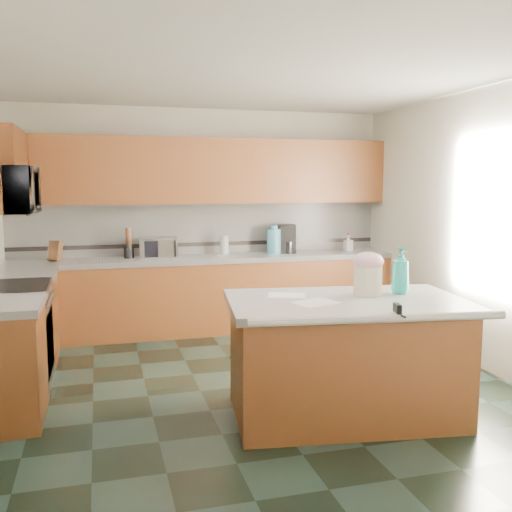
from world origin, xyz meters
name	(u,v)px	position (x,y,z in m)	size (l,w,h in m)	color
floor	(250,386)	(0.00, 0.00, 0.00)	(4.60, 4.60, 0.00)	black
ceiling	(250,73)	(0.00, 0.00, 2.70)	(4.60, 4.60, 0.00)	white
wall_back	(202,219)	(0.00, 2.32, 1.35)	(4.60, 0.04, 2.70)	white
wall_front	(377,277)	(0.00, -2.32, 1.35)	(4.60, 0.04, 2.70)	white
wall_right	(481,229)	(2.32, 0.00, 1.35)	(0.04, 4.60, 2.70)	white
back_base_cab	(208,296)	(0.00, 2.00, 0.43)	(4.60, 0.60, 0.86)	black
back_countertop	(207,259)	(0.00, 2.00, 0.89)	(4.60, 0.64, 0.06)	silver
back_upper_cab	(204,171)	(0.00, 2.13, 1.94)	(4.60, 0.33, 0.78)	black
back_backsplash	(203,228)	(0.00, 2.29, 1.24)	(4.60, 0.02, 0.63)	silver
back_accent_band	(203,244)	(0.00, 2.28, 1.04)	(4.60, 0.01, 0.05)	black
left_base_cab_rear	(25,320)	(-2.00, 1.29, 0.43)	(0.60, 0.82, 0.86)	black
left_counter_rear	(22,275)	(-2.00, 1.29, 0.89)	(0.64, 0.82, 0.06)	silver
left_base_cab_front	(0,367)	(-2.00, -0.24, 0.43)	(0.60, 0.72, 0.86)	black
left_upper_cab_rear	(4,168)	(-2.13, 1.42, 1.94)	(0.33, 1.09, 0.78)	black
range_body	(14,340)	(-2.00, 0.50, 0.44)	(0.60, 0.76, 0.88)	#B7B7BC
range_oven_door	(49,342)	(-1.71, 0.50, 0.40)	(0.02, 0.68, 0.55)	black
range_cooktop	(11,288)	(-2.00, 0.50, 0.90)	(0.62, 0.78, 0.04)	black
range_handle	(51,299)	(-1.68, 0.50, 0.78)	(0.02, 0.02, 0.66)	#B7B7BC
microwave	(6,190)	(-2.00, 0.50, 1.73)	(0.73, 0.50, 0.41)	#B7B7BC
island_base	(345,361)	(0.54, -0.81, 0.43)	(1.69, 0.96, 0.86)	black
island_top	(346,303)	(0.54, -0.81, 0.89)	(1.79, 1.06, 0.06)	silver
island_bullnose	(379,319)	(0.54, -1.34, 0.89)	(0.06, 0.06, 1.79)	silver
treat_jar	(368,280)	(0.77, -0.71, 1.04)	(0.22, 0.22, 0.23)	#F1E6CB
treat_jar_lid	(368,261)	(0.77, -0.71, 1.19)	(0.24, 0.24, 0.15)	#EBA9BF
treat_jar_knob	(368,255)	(0.77, -0.71, 1.24)	(0.03, 0.03, 0.08)	tan
treat_jar_knob_end_l	(364,255)	(0.73, -0.71, 1.24)	(0.04, 0.04, 0.04)	tan
treat_jar_knob_end_r	(373,255)	(0.81, -0.71, 1.24)	(0.04, 0.04, 0.04)	tan
soap_bottle_island	(401,271)	(1.04, -0.72, 1.10)	(0.14, 0.14, 0.36)	teal
paper_sheet_a	(315,302)	(0.26, -0.88, 0.92)	(0.32, 0.24, 0.00)	white
paper_sheet_b	(287,295)	(0.15, -0.56, 0.92)	(0.29, 0.22, 0.00)	white
clamp_body	(397,311)	(0.68, -1.32, 0.93)	(0.03, 0.11, 0.10)	black
clamp_handle	(402,316)	(0.68, -1.39, 0.91)	(0.02, 0.02, 0.08)	black
knife_block	(55,251)	(-1.74, 2.05, 1.03)	(0.12, 0.10, 0.22)	#472814
utensil_crock	(129,252)	(-0.92, 2.08, 0.99)	(0.12, 0.12, 0.14)	black
utensil_bundle	(129,237)	(-0.92, 2.08, 1.17)	(0.07, 0.07, 0.21)	#472814
toaster_oven	(159,248)	(-0.57, 2.05, 1.04)	(0.40, 0.27, 0.23)	#B7B7BC
toaster_oven_door	(160,249)	(-0.57, 1.92, 1.04)	(0.36, 0.01, 0.19)	black
paper_towel	(224,245)	(0.23, 2.10, 1.04)	(0.10, 0.10, 0.23)	white
paper_towel_base	(225,254)	(0.23, 2.10, 0.93)	(0.16, 0.16, 0.01)	#B7B7BC
water_jug	(274,241)	(0.86, 2.06, 1.07)	(0.19, 0.19, 0.31)	#4B9DC7
water_jug_neck	(274,227)	(0.86, 2.06, 1.25)	(0.09, 0.09, 0.04)	#4B9DC7
coffee_maker	(287,239)	(1.04, 2.08, 1.10)	(0.21, 0.23, 0.36)	black
coffee_carafe	(288,247)	(1.04, 2.03, 0.99)	(0.15, 0.15, 0.15)	black
soap_bottle_back	(348,243)	(1.87, 2.05, 1.02)	(0.09, 0.10, 0.21)	white
soap_back_cap	(348,234)	(1.87, 2.05, 1.14)	(0.02, 0.02, 0.03)	red
window_light_proxy	(493,215)	(2.29, -0.20, 1.50)	(0.02, 1.40, 1.10)	white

